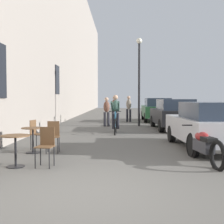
# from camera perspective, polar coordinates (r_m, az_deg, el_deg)

# --- Properties ---
(ground_plane) EXTENTS (88.00, 88.00, 0.00)m
(ground_plane) POSITION_cam_1_polar(r_m,az_deg,el_deg) (5.08, -4.17, -15.03)
(ground_plane) COLOR #5B5954
(building_facade_left) EXTENTS (0.54, 68.00, 12.98)m
(building_facade_left) POSITION_cam_1_polar(r_m,az_deg,el_deg) (19.85, -10.64, 16.96)
(building_facade_left) COLOR gray
(building_facade_left) RESTS_ON ground_plane
(cafe_table_near) EXTENTS (0.64, 0.64, 0.72)m
(cafe_table_near) POSITION_cam_1_polar(r_m,az_deg,el_deg) (7.05, -18.06, -5.85)
(cafe_table_near) COLOR black
(cafe_table_near) RESTS_ON ground_plane
(cafe_chair_near_toward_street) EXTENTS (0.42, 0.42, 0.89)m
(cafe_chair_near_toward_street) POSITION_cam_1_polar(r_m,az_deg,el_deg) (6.93, -12.59, -5.96)
(cafe_chair_near_toward_street) COLOR black
(cafe_chair_near_toward_street) RESTS_ON ground_plane
(cafe_table_mid) EXTENTS (0.64, 0.64, 0.72)m
(cafe_table_mid) POSITION_cam_1_polar(r_m,az_deg,el_deg) (8.72, -14.96, -4.21)
(cafe_table_mid) COLOR black
(cafe_table_mid) RESTS_ON ground_plane
(cafe_chair_mid_toward_street) EXTENTS (0.46, 0.46, 0.89)m
(cafe_chair_mid_toward_street) POSITION_cam_1_polar(r_m,az_deg,el_deg) (9.31, -14.37, -3.80)
(cafe_chair_mid_toward_street) COLOR black
(cafe_chair_mid_toward_street) RESTS_ON ground_plane
(cafe_chair_mid_toward_wall) EXTENTS (0.41, 0.41, 0.89)m
(cafe_chair_mid_toward_wall) POSITION_cam_1_polar(r_m,az_deg,el_deg) (8.65, -11.26, -4.25)
(cafe_chair_mid_toward_wall) COLOR black
(cafe_chair_mid_toward_wall) RESTS_ON ground_plane
(cyclist_on_bicycle) EXTENTS (0.52, 1.76, 1.74)m
(cyclist_on_bicycle) POSITION_cam_1_polar(r_m,az_deg,el_deg) (13.16, 0.67, -0.60)
(cyclist_on_bicycle) COLOR black
(cyclist_on_bicycle) RESTS_ON ground_plane
(pedestrian_near) EXTENTS (0.34, 0.25, 1.62)m
(pedestrian_near) POSITION_cam_1_polar(r_m,az_deg,el_deg) (16.50, -1.05, 0.39)
(pedestrian_near) COLOR #26262D
(pedestrian_near) RESTS_ON ground_plane
(pedestrian_mid) EXTENTS (0.36, 0.26, 1.71)m
(pedestrian_mid) POSITION_cam_1_polar(r_m,az_deg,el_deg) (18.30, 0.48, 0.77)
(pedestrian_mid) COLOR #26262D
(pedestrian_mid) RESTS_ON ground_plane
(pedestrian_far) EXTENTS (0.37, 0.28, 1.72)m
(pedestrian_far) POSITION_cam_1_polar(r_m,az_deg,el_deg) (19.72, 3.23, 0.92)
(pedestrian_far) COLOR #26262D
(pedestrian_far) RESTS_ON ground_plane
(street_lamp) EXTENTS (0.32, 0.32, 4.90)m
(street_lamp) POSITION_cam_1_polar(r_m,az_deg,el_deg) (16.72, 5.24, 7.95)
(street_lamp) COLOR black
(street_lamp) RESTS_ON ground_plane
(parked_car_nearest) EXTENTS (1.83, 4.09, 1.43)m
(parked_car_nearest) POSITION_cam_1_polar(r_m,az_deg,el_deg) (9.51, 17.75, -2.34)
(parked_car_nearest) COLOR #B7B7BC
(parked_car_nearest) RESTS_ON ground_plane
(parked_car_second) EXTENTS (1.86, 4.29, 1.52)m
(parked_car_second) POSITION_cam_1_polar(r_m,az_deg,el_deg) (15.08, 11.67, -0.34)
(parked_car_second) COLOR black
(parked_car_second) RESTS_ON ground_plane
(parked_car_third) EXTENTS (1.94, 4.46, 1.58)m
(parked_car_third) POSITION_cam_1_polar(r_m,az_deg,el_deg) (20.43, 8.58, 0.52)
(parked_car_third) COLOR #23512D
(parked_car_third) RESTS_ON ground_plane
(parked_motorcycle) EXTENTS (0.62, 2.14, 0.92)m
(parked_motorcycle) POSITION_cam_1_polar(r_m,az_deg,el_deg) (7.48, 17.21, -6.26)
(parked_motorcycle) COLOR black
(parked_motorcycle) RESTS_ON ground_plane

